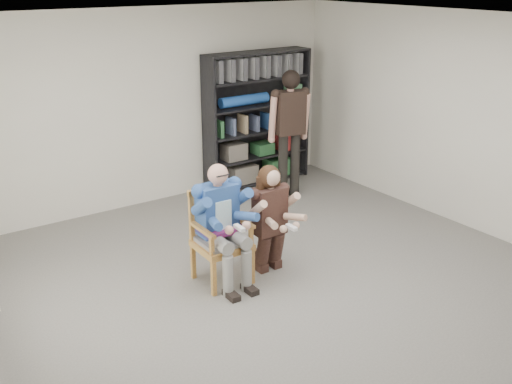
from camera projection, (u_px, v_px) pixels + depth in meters
room_shell at (308, 172)px, 5.87m from camera, size 6.00×7.00×2.80m
floor at (304, 297)px, 6.36m from camera, size 6.00×7.00×0.01m
armchair at (222, 238)px, 6.51m from camera, size 0.63×0.61×1.05m
seated_man at (222, 224)px, 6.46m from camera, size 0.61×0.84×1.37m
kneeling_woman at (271, 221)px, 6.70m from camera, size 0.55×0.86×1.25m
bookshelf at (257, 119)px, 9.42m from camera, size 1.80×0.38×2.10m
standing_man at (290, 136)px, 8.80m from camera, size 0.65×0.45×1.91m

